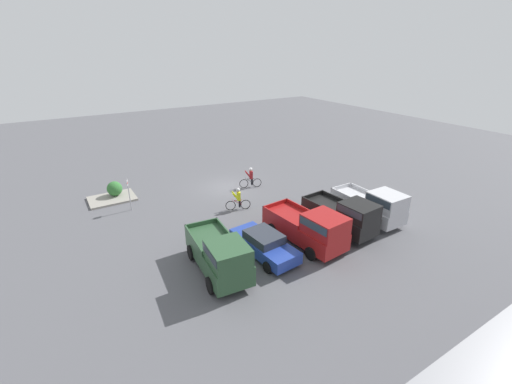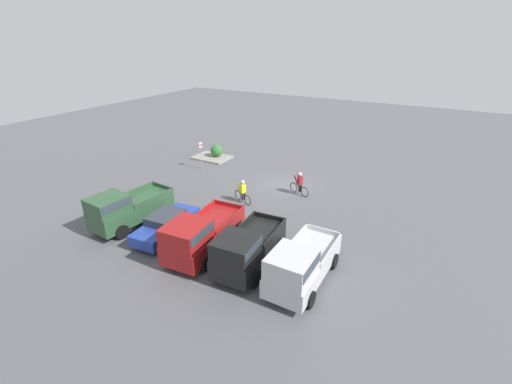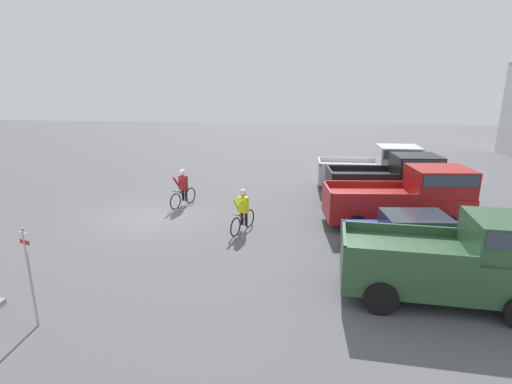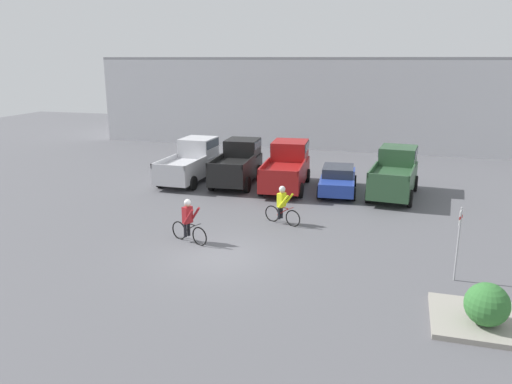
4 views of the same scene
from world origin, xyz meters
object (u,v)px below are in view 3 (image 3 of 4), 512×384
pickup_truck_1 (391,179)px  fire_lane_sign (29,268)px  pickup_truck_3 (461,259)px  cyclist_0 (243,210)px  pickup_truck_2 (409,197)px  cyclist_1 (183,187)px  sedan_0 (414,235)px  pickup_truck_0 (378,167)px

pickup_truck_1 → fire_lane_sign: (10.59, -10.21, 0.27)m
pickup_truck_1 → pickup_truck_3: 8.47m
fire_lane_sign → pickup_truck_3: bearing=101.9°
cyclist_0 → fire_lane_sign: 7.67m
pickup_truck_2 → cyclist_1: 9.63m
cyclist_1 → pickup_truck_1: bearing=96.8°
fire_lane_sign → sedan_0: bearing=117.0°
pickup_truck_1 → cyclist_0: 7.47m
fire_lane_sign → pickup_truck_0: bearing=142.9°
pickup_truck_0 → cyclist_0: bearing=-42.3°
sedan_0 → fire_lane_sign: size_ratio=1.88×
pickup_truck_0 → pickup_truck_3: 11.23m
cyclist_0 → pickup_truck_2: bearing=101.1°
pickup_truck_0 → pickup_truck_3: pickup_truck_3 is taller
cyclist_1 → fire_lane_sign: bearing=-4.8°
sedan_0 → fire_lane_sign: bearing=-63.0°
pickup_truck_0 → sedan_0: 8.42m
pickup_truck_0 → pickup_truck_2: pickup_truck_2 is taller
pickup_truck_1 → sedan_0: pickup_truck_1 is taller
pickup_truck_3 → fire_lane_sign: 10.30m
fire_lane_sign → cyclist_1: bearing=175.2°
pickup_truck_0 → fire_lane_sign: fire_lane_sign is taller
pickup_truck_0 → pickup_truck_1: size_ratio=1.02×
pickup_truck_1 → pickup_truck_3: pickup_truck_3 is taller
sedan_0 → cyclist_1: (-4.51, -8.95, 0.16)m
pickup_truck_0 → cyclist_1: size_ratio=2.92×
pickup_truck_3 → fire_lane_sign: fire_lane_sign is taller
pickup_truck_0 → sedan_0: (8.39, -0.37, -0.46)m
cyclist_0 → pickup_truck_0: bearing=137.7°
pickup_truck_0 → pickup_truck_2: (5.55, 0.16, 0.01)m
pickup_truck_1 → sedan_0: bearing=-4.7°
pickup_truck_2 → fire_lane_sign: size_ratio=2.28×
pickup_truck_1 → cyclist_0: pickup_truck_1 is taller
sedan_0 → pickup_truck_3: pickup_truck_3 is taller
sedan_0 → fire_lane_sign: 10.96m
pickup_truck_2 → sedan_0: 2.93m
pickup_truck_0 → pickup_truck_1: 2.77m
pickup_truck_3 → cyclist_1: 11.84m
sedan_0 → cyclist_1: cyclist_1 is taller
pickup_truck_1 → sedan_0: 5.67m
pickup_truck_1 → pickup_truck_3: bearing=-0.9°
pickup_truck_2 → fire_lane_sign: bearing=-52.8°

